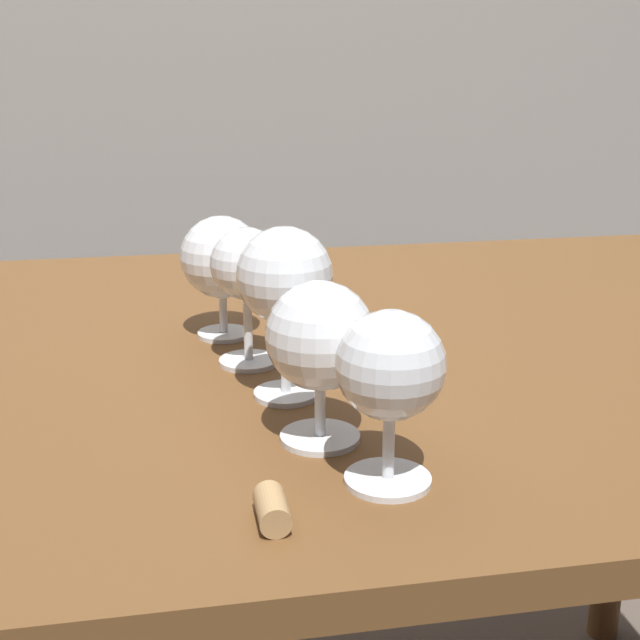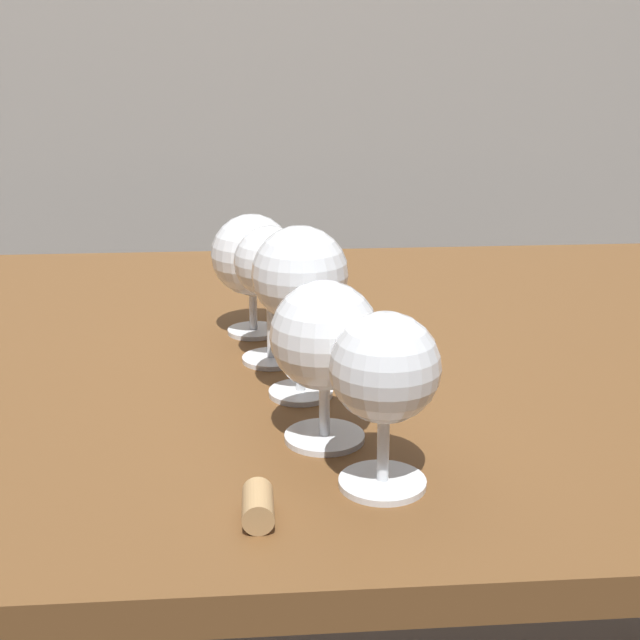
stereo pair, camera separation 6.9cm
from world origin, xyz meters
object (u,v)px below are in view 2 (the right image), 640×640
Objects in this scene: wine_glass_chardonnay at (320,339)px; cork at (254,506)px; wine_glass_pinot at (380,372)px; wine_glass_merlot at (266,266)px; wine_glass_cabernet at (296,277)px; wine_glass_white at (244,257)px.

cork is at bearing -113.96° from wine_glass_chardonnay.
wine_glass_merlot is (-0.07, 0.27, 0.01)m from wine_glass_pinot.
wine_glass_pinot is at bearing -74.54° from wine_glass_cabernet.
wine_glass_white is (-0.02, 0.09, -0.01)m from wine_glass_merlot.
wine_glass_chardonnay is at bearing -77.99° from wine_glass_white.
cork is at bearing -93.02° from wine_glass_merlot.
wine_glass_chardonnay is 0.16m from cork.
wine_glass_white is 0.42m from cork.
wine_glass_merlot is at bearing 101.31° from wine_glass_chardonnay.
wine_glass_chardonnay is at bearing 113.81° from wine_glass_pinot.
wine_glass_cabernet is 1.13× the size of wine_glass_merlot.
wine_glass_white is at bearing 90.80° from cork.
wine_glass_pinot is 0.99× the size of wine_glass_white.
wine_glass_chardonnay is 0.99× the size of wine_glass_white.
wine_glass_cabernet is (-0.05, 0.18, 0.02)m from wine_glass_pinot.
wine_glass_white is (-0.10, 0.37, -0.00)m from wine_glass_pinot.
wine_glass_pinot is 0.38m from wine_glass_white.
wine_glass_chardonnay is at bearing -82.05° from wine_glass_cabernet.
wine_glass_merlot reaches higher than wine_glass_white.
wine_glass_cabernet is at bearing 97.95° from wine_glass_chardonnay.
wine_glass_merlot is 1.04× the size of wine_glass_white.
wine_glass_pinot is 0.95× the size of wine_glass_merlot.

